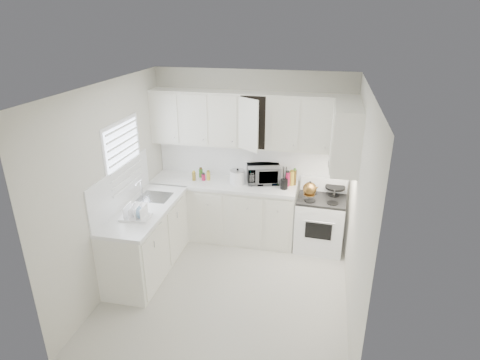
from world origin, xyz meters
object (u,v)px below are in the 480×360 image
(utensil_crock, at_px, (284,177))
(rice_cooker, at_px, (238,176))
(dish_rack, at_px, (135,211))
(microwave, at_px, (264,172))
(tea_kettle, at_px, (310,188))
(stove, at_px, (320,217))

(utensil_crock, bearing_deg, rice_cooker, 174.57)
(rice_cooker, height_order, dish_rack, rice_cooker)
(microwave, bearing_deg, tea_kettle, -39.78)
(microwave, relative_size, utensil_crock, 1.38)
(tea_kettle, height_order, utensil_crock, utensil_crock)
(microwave, bearing_deg, rice_cooker, 179.47)
(microwave, height_order, utensil_crock, utensil_crock)
(stove, relative_size, utensil_crock, 3.00)
(rice_cooker, bearing_deg, stove, -1.52)
(stove, height_order, dish_rack, dish_rack)
(microwave, distance_m, utensil_crock, 0.38)
(stove, height_order, rice_cooker, rice_cooker)
(stove, relative_size, dish_rack, 2.99)
(stove, height_order, utensil_crock, utensil_crock)
(stove, distance_m, utensil_crock, 0.81)
(rice_cooker, relative_size, utensil_crock, 0.66)
(stove, distance_m, rice_cooker, 1.38)
(stove, height_order, microwave, microwave)
(dish_rack, bearing_deg, stove, 26.70)
(stove, xyz_separation_m, utensil_crock, (-0.56, -0.03, 0.59))
(rice_cooker, xyz_separation_m, utensil_crock, (0.71, -0.07, 0.06))
(microwave, bearing_deg, dish_rack, -149.53)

